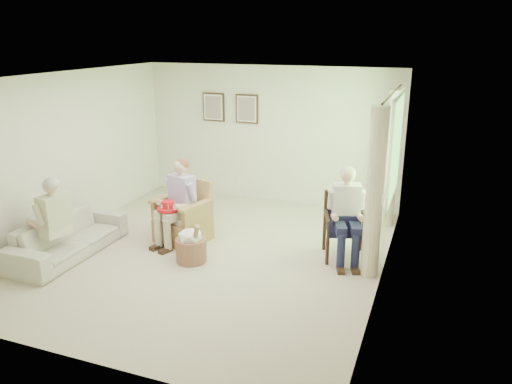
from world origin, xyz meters
TOP-DOWN VIEW (x-y plane):
  - floor at (0.00, 0.00)m, footprint 5.50×5.50m
  - back_wall at (0.00, 2.75)m, footprint 5.00×0.04m
  - front_wall at (0.00, -2.75)m, footprint 5.00×0.04m
  - left_wall at (-2.50, 0.00)m, footprint 0.04×5.50m
  - right_wall at (2.50, 0.00)m, footprint 0.04×5.50m
  - ceiling at (0.00, 0.00)m, footprint 5.00×5.50m
  - window at (2.46, 1.20)m, footprint 0.13×2.50m
  - curtain_left at (2.33, 0.22)m, footprint 0.34×0.34m
  - curtain_right at (2.33, 2.18)m, footprint 0.34×0.34m
  - framed_print_left at (-1.15, 2.71)m, footprint 0.45×0.05m
  - framed_print_right at (-0.45, 2.71)m, footprint 0.45×0.05m
  - wicker_armchair at (-0.61, 0.38)m, footprint 0.74×0.74m
  - wood_armchair at (1.91, 0.69)m, footprint 0.60×0.57m
  - sofa at (-1.95, -0.73)m, footprint 1.94×0.76m
  - person_wicker at (-0.61, 0.25)m, footprint 0.40×0.62m
  - person_dark at (1.91, 0.53)m, footprint 0.40×0.62m
  - person_sofa at (-1.95, -1.02)m, footprint 0.42×0.63m
  - red_hat at (-0.69, 0.05)m, footprint 0.34×0.34m
  - hatbox at (-0.13, -0.30)m, footprint 0.58×0.58m

SIDE VIEW (x-z plane):
  - floor at x=0.00m, z-range 0.00..0.00m
  - hatbox at x=-0.13m, z-range -0.07..0.58m
  - sofa at x=-1.95m, z-range 0.00..0.57m
  - wicker_armchair at x=-0.61m, z-range -0.17..0.78m
  - wood_armchair at x=1.91m, z-range 0.04..0.97m
  - red_hat at x=-0.69m, z-range 0.58..0.72m
  - person_sofa at x=-1.95m, z-range 0.08..1.32m
  - person_wicker at x=-0.61m, z-range 0.10..1.41m
  - person_dark at x=1.91m, z-range 0.11..1.45m
  - curtain_left at x=2.33m, z-range 0.00..2.30m
  - curtain_right at x=2.33m, z-range 0.00..2.30m
  - back_wall at x=0.00m, z-range 0.00..2.60m
  - front_wall at x=0.00m, z-range 0.00..2.60m
  - left_wall at x=-2.50m, z-range 0.00..2.60m
  - right_wall at x=2.50m, z-range 0.00..2.60m
  - window at x=2.46m, z-range 0.77..2.40m
  - framed_print_left at x=-1.15m, z-range 1.51..2.06m
  - framed_print_right at x=-0.45m, z-range 1.51..2.06m
  - ceiling at x=0.00m, z-range 2.59..2.61m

